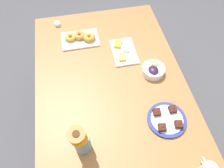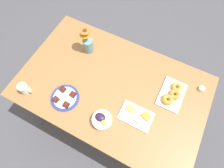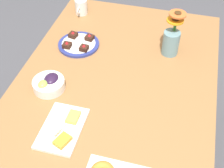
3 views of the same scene
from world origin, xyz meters
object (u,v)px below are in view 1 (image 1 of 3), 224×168
jam_cup_honey (57,24)px  flower_vase (82,142)px  croissant_platter (80,38)px  grape_bowl (153,70)px  cheese_platter (124,51)px  dessert_plate (167,119)px  dining_table (112,94)px

jam_cup_honey → flower_vase: 1.06m
croissant_platter → jam_cup_honey: 0.26m
grape_bowl → flower_vase: flower_vase is taller
cheese_platter → flower_vase: bearing=149.9°
flower_vase → dessert_plate: bearing=-82.4°
grape_bowl → dessert_plate: size_ratio=0.67×
cheese_platter → dessert_plate: dessert_plate is taller
dessert_plate → flower_vase: flower_vase is taller
grape_bowl → croissant_platter: 0.61m
grape_bowl → croissant_platter: size_ratio=0.56×
dining_table → croissant_platter: croissant_platter is taller
dessert_plate → jam_cup_honey: bearing=31.1°
cheese_platter → dessert_plate: size_ratio=1.11×
flower_vase → cheese_platter: bearing=-30.1°
croissant_platter → jam_cup_honey: (0.21, 0.17, -0.01)m
dining_table → dessert_plate: 0.42m
jam_cup_honey → dessert_plate: 1.15m
croissant_platter → flower_vase: bearing=174.4°
cheese_platter → flower_vase: size_ratio=1.04×
flower_vase → jam_cup_honey: bearing=4.5°
flower_vase → croissant_platter: bearing=-5.6°
cheese_platter → dining_table: bearing=153.6°
grape_bowl → croissant_platter: grape_bowl is taller
croissant_platter → flower_vase: size_ratio=1.12×
dessert_plate → dining_table: bearing=43.0°
cheese_platter → flower_vase: flower_vase is taller
cheese_platter → flower_vase: 0.76m
croissant_platter → flower_vase: 0.85m
croissant_platter → flower_vase: (-0.84, 0.08, 0.07)m
croissant_platter → dining_table: bearing=-162.5°
dining_table → grape_bowl: grape_bowl is taller
grape_bowl → cheese_platter: bearing=34.9°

